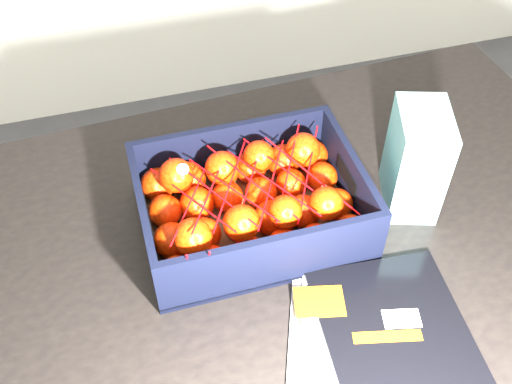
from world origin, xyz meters
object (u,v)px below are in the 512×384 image
object	(u,v)px
produce_crate	(251,210)
magazine_stack	(377,346)
table	(300,265)
retail_carton	(416,160)

from	to	relation	value
produce_crate	magazine_stack	bearing A→B (deg)	-68.74
produce_crate	table	bearing A→B (deg)	-25.77
magazine_stack	produce_crate	distance (m)	0.30
magazine_stack	produce_crate	bearing A→B (deg)	111.26
table	magazine_stack	distance (m)	0.27
magazine_stack	retail_carton	bearing A→B (deg)	56.43
table	magazine_stack	world-z (taller)	magazine_stack
table	produce_crate	distance (m)	0.16
table	produce_crate	world-z (taller)	produce_crate
magazine_stack	table	bearing A→B (deg)	96.81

